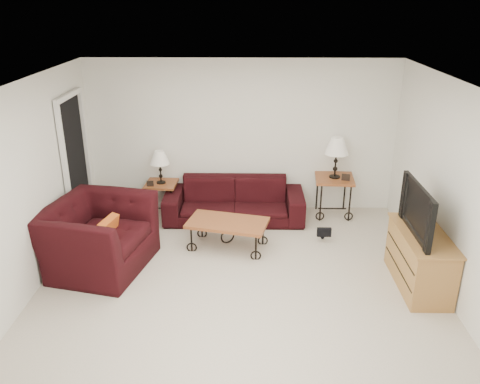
# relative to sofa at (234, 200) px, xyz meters

# --- Properties ---
(ground) EXTENTS (5.00, 5.00, 0.00)m
(ground) POSITION_rel_sofa_xyz_m (0.12, -2.02, -0.32)
(ground) COLOR #B8B19D
(ground) RESTS_ON ground
(wall_back) EXTENTS (5.00, 0.02, 2.50)m
(wall_back) POSITION_rel_sofa_xyz_m (0.12, 0.48, 0.93)
(wall_back) COLOR white
(wall_back) RESTS_ON ground
(wall_front) EXTENTS (5.00, 0.02, 2.50)m
(wall_front) POSITION_rel_sofa_xyz_m (0.12, -4.52, 0.93)
(wall_front) COLOR white
(wall_front) RESTS_ON ground
(wall_left) EXTENTS (0.02, 5.00, 2.50)m
(wall_left) POSITION_rel_sofa_xyz_m (-2.38, -2.02, 0.93)
(wall_left) COLOR white
(wall_left) RESTS_ON ground
(wall_right) EXTENTS (0.02, 5.00, 2.50)m
(wall_right) POSITION_rel_sofa_xyz_m (2.62, -2.02, 0.93)
(wall_right) COLOR white
(wall_right) RESTS_ON ground
(ceiling) EXTENTS (5.00, 5.00, 0.00)m
(ceiling) POSITION_rel_sofa_xyz_m (0.12, -2.02, 2.18)
(ceiling) COLOR white
(ceiling) RESTS_ON wall_back
(doorway) EXTENTS (0.08, 0.94, 2.04)m
(doorway) POSITION_rel_sofa_xyz_m (-2.35, -0.37, 0.70)
(doorway) COLOR black
(doorway) RESTS_ON ground
(sofa) EXTENTS (2.23, 0.87, 0.65)m
(sofa) POSITION_rel_sofa_xyz_m (0.00, 0.00, 0.00)
(sofa) COLOR black
(sofa) RESTS_ON ground
(side_table_left) EXTENTS (0.53, 0.53, 0.55)m
(side_table_left) POSITION_rel_sofa_xyz_m (-1.20, 0.18, -0.05)
(side_table_left) COLOR brown
(side_table_left) RESTS_ON ground
(side_table_right) EXTENTS (0.66, 0.66, 0.66)m
(side_table_right) POSITION_rel_sofa_xyz_m (1.62, 0.18, 0.01)
(side_table_right) COLOR brown
(side_table_right) RESTS_ON ground
(lamp_left) EXTENTS (0.33, 0.33, 0.55)m
(lamp_left) POSITION_rel_sofa_xyz_m (-1.20, 0.18, 0.50)
(lamp_left) COLOR black
(lamp_left) RESTS_ON side_table_left
(lamp_right) EXTENTS (0.41, 0.41, 0.66)m
(lamp_right) POSITION_rel_sofa_xyz_m (1.62, 0.18, 0.67)
(lamp_right) COLOR black
(lamp_right) RESTS_ON side_table_right
(photo_frame_left) EXTENTS (0.11, 0.03, 0.09)m
(photo_frame_left) POSITION_rel_sofa_xyz_m (-1.35, 0.03, 0.27)
(photo_frame_left) COLOR black
(photo_frame_left) RESTS_ON side_table_left
(photo_frame_right) EXTENTS (0.13, 0.06, 0.11)m
(photo_frame_right) POSITION_rel_sofa_xyz_m (1.77, 0.03, 0.39)
(photo_frame_right) COLOR black
(photo_frame_right) RESTS_ON side_table_right
(coffee_table) EXTENTS (1.22, 0.85, 0.42)m
(coffee_table) POSITION_rel_sofa_xyz_m (-0.07, -0.99, -0.12)
(coffee_table) COLOR brown
(coffee_table) RESTS_ON ground
(armchair) EXTENTS (1.48, 1.61, 0.89)m
(armchair) POSITION_rel_sofa_xyz_m (-1.76, -1.53, 0.12)
(armchair) COLOR black
(armchair) RESTS_ON ground
(throw_pillow) EXTENTS (0.20, 0.42, 0.40)m
(throw_pillow) POSITION_rel_sofa_xyz_m (-1.61, -1.58, 0.20)
(throw_pillow) COLOR #CC651A
(throw_pillow) RESTS_ON armchair
(tv_stand) EXTENTS (0.50, 1.20, 0.72)m
(tv_stand) POSITION_rel_sofa_xyz_m (2.35, -1.92, 0.03)
(tv_stand) COLOR #9F683B
(tv_stand) RESTS_ON ground
(television) EXTENTS (0.14, 1.07, 0.62)m
(television) POSITION_rel_sofa_xyz_m (2.33, -1.92, 0.70)
(television) COLOR black
(television) RESTS_ON tv_stand
(backpack) EXTENTS (0.36, 0.31, 0.41)m
(backpack) POSITION_rel_sofa_xyz_m (1.34, -0.70, -0.12)
(backpack) COLOR black
(backpack) RESTS_ON ground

